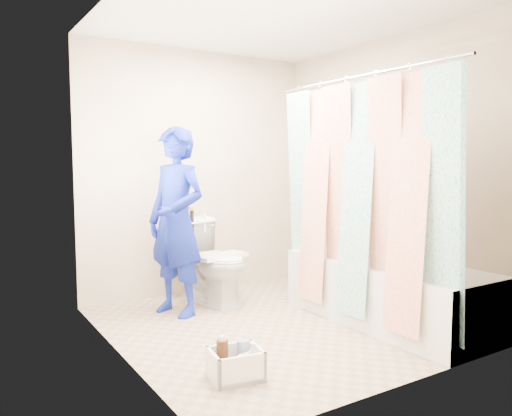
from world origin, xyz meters
TOP-DOWN VIEW (x-y plane):
  - floor at (0.00, 0.00)m, footprint 2.60×2.60m
  - ceiling at (0.00, 0.00)m, footprint 2.40×2.60m
  - wall_back at (0.00, 1.30)m, footprint 2.40×0.02m
  - wall_front at (0.00, -1.30)m, footprint 2.40×0.02m
  - wall_left at (-1.20, 0.00)m, footprint 0.02×2.60m
  - wall_right at (1.20, 0.00)m, footprint 0.02×2.60m
  - bathtub at (0.85, -0.43)m, footprint 0.70×1.75m
  - curtain_rod at (0.52, -0.43)m, footprint 0.02×1.90m
  - shower_curtain at (0.52, -0.43)m, footprint 0.06×1.75m
  - toilet at (-0.08, 0.84)m, footprint 0.57×0.83m
  - tank_lid at (-0.06, 0.72)m, footprint 0.51×0.29m
  - tank_internals at (-0.16, 1.04)m, footprint 0.19×0.07m
  - plumber at (-0.50, 0.70)m, footprint 0.58×0.69m
  - cleaning_caddy at (-0.72, -0.70)m, footprint 0.34×0.29m

SIDE VIEW (x-z plane):
  - floor at x=0.00m, z-range 0.00..0.00m
  - cleaning_caddy at x=-0.72m, z-range -0.03..0.20m
  - bathtub at x=0.85m, z-range 0.02..0.52m
  - toilet at x=-0.08m, z-range 0.00..0.78m
  - tank_lid at x=-0.06m, z-range 0.44..0.48m
  - tank_internals at x=-0.16m, z-range 0.64..0.89m
  - plumber at x=-0.50m, z-range 0.00..1.61m
  - shower_curtain at x=0.52m, z-range 0.12..1.92m
  - wall_back at x=0.00m, z-range 0.00..2.40m
  - wall_front at x=0.00m, z-range 0.00..2.40m
  - wall_left at x=-1.20m, z-range 0.00..2.40m
  - wall_right at x=1.20m, z-range 0.00..2.40m
  - curtain_rod at x=0.52m, z-range 1.94..1.96m
  - ceiling at x=0.00m, z-range 2.39..2.41m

